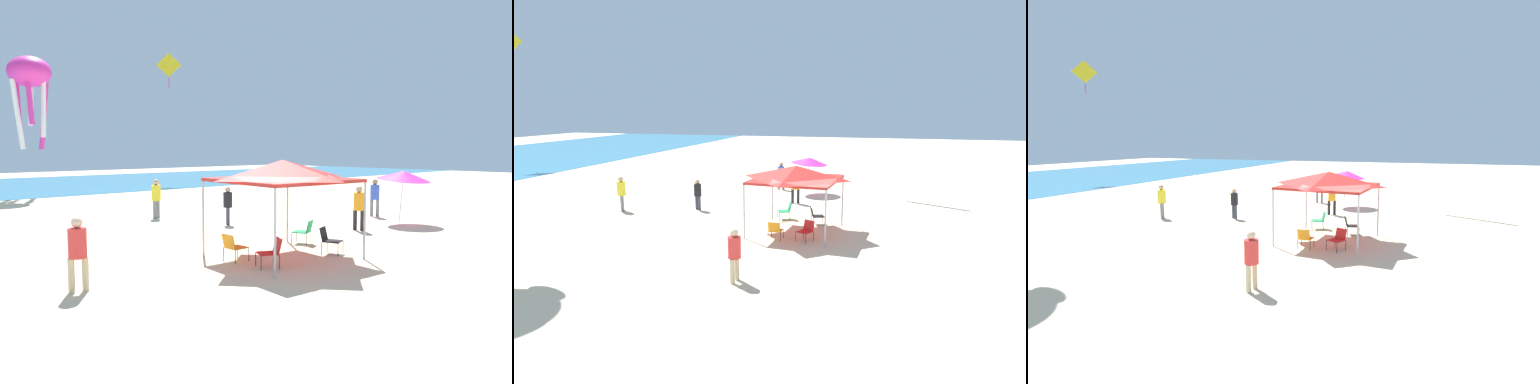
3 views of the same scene
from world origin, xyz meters
The scene contains 13 objects.
ground centered at (0.00, 0.00, -0.05)m, with size 120.00×120.00×0.10m, color beige.
canopy_tent centered at (0.57, 0.49, 2.59)m, with size 3.79×3.76×2.93m.
beach_umbrella centered at (9.11, 1.44, 2.10)m, with size 2.28×2.30×2.41m.
folding_chair_near_cooler centered at (2.00, -0.15, 0.47)m, with size 0.70×0.76×0.82m.
folding_chair_right_of_tent centered at (-0.88, 1.05, 0.47)m, with size 0.63×0.55×0.82m.
folding_chair_left_of_tent centered at (-0.54, -0.18, 0.47)m, with size 0.79×0.74×0.82m.
folding_chair_facing_ocean centered at (2.62, 1.39, 0.47)m, with size 0.72×0.78×0.82m.
person_by_tent centered at (2.01, 10.09, 1.08)m, with size 0.45×0.44×1.83m.
person_watching_sky centered at (10.01, 3.46, 1.06)m, with size 0.43×0.48×1.81m.
person_beachcomber centered at (-5.34, 1.20, 1.01)m, with size 0.46×0.41×1.73m.
person_near_umbrella centered at (6.19, 1.69, 1.05)m, with size 0.42×0.47×1.78m.
person_far_stroller centered at (3.26, 6.34, 0.97)m, with size 0.39×0.39×1.65m.
kite_diamond_yellow centered at (15.29, 29.69, 10.98)m, with size 1.83×1.52×3.33m.
Camera 3 is at (-14.53, -3.25, 4.18)m, focal length 26.53 mm.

